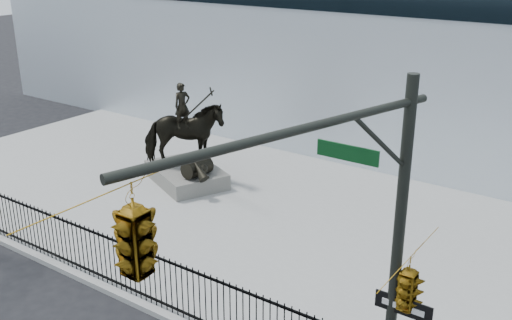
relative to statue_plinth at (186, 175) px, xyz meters
The scene contains 6 objects.
plaza 4.40m from the statue_plinth, 11.15° to the right, with size 30.00×12.00×0.15m, color gray.
building 13.51m from the statue_plinth, 70.51° to the left, with size 44.00×14.00×9.00m, color white.
picket_fence 7.89m from the statue_plinth, 56.90° to the right, with size 22.10×0.10×1.50m.
statue_plinth is the anchor object (origin of this frame).
equestrian_statue 1.52m from the statue_plinth, 24.42° to the right, with size 3.66×3.11×3.38m.
traffic_signal_right 15.24m from the statue_plinth, 42.46° to the right, with size 2.17×6.86×7.00m.
Camera 1 is at (9.95, -7.79, 8.73)m, focal length 42.00 mm.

